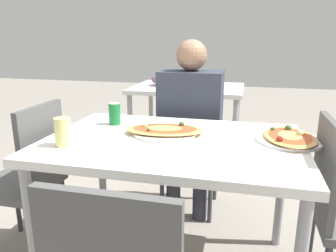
% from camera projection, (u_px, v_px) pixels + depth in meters
% --- Properties ---
extents(dining_table, '(1.26, 0.86, 0.76)m').
position_uv_depth(dining_table, '(173.00, 153.00, 1.64)').
color(dining_table, white).
rests_on(dining_table, ground_plane).
extents(chair_far_seated, '(0.40, 0.40, 0.90)m').
position_uv_depth(chair_far_seated, '(192.00, 141.00, 2.41)').
color(chair_far_seated, '#4C4C4C').
rests_on(chair_far_seated, ground_plane).
extents(chair_side_left, '(0.40, 0.40, 0.90)m').
position_uv_depth(chair_side_left, '(28.00, 174.00, 1.83)').
color(chair_side_left, '#4C4C4C').
rests_on(chair_side_left, ground_plane).
extents(person_seated, '(0.42, 0.29, 1.23)m').
position_uv_depth(person_seated, '(190.00, 115.00, 2.25)').
color(person_seated, '#2D2D38').
rests_on(person_seated, ground_plane).
extents(pizza_main, '(0.43, 0.33, 0.05)m').
position_uv_depth(pizza_main, '(165.00, 131.00, 1.71)').
color(pizza_main, white).
rests_on(pizza_main, dining_table).
extents(soda_can, '(0.07, 0.07, 0.12)m').
position_uv_depth(soda_can, '(115.00, 114.00, 1.88)').
color(soda_can, '#197233').
rests_on(soda_can, dining_table).
extents(drink_glass, '(0.08, 0.08, 0.13)m').
position_uv_depth(drink_glass, '(63.00, 132.00, 1.51)').
color(drink_glass, '#E0DB7F').
rests_on(drink_glass, dining_table).
extents(pizza_second, '(0.32, 0.37, 0.06)m').
position_uv_depth(pizza_second, '(290.00, 138.00, 1.58)').
color(pizza_second, white).
rests_on(pizza_second, dining_table).
extents(background_table, '(1.10, 0.80, 0.88)m').
position_uv_depth(background_table, '(184.00, 92.00, 3.33)').
color(background_table, white).
rests_on(background_table, ground_plane).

